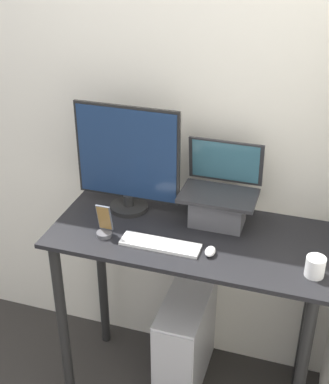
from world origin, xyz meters
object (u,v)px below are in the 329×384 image
(mouse, at_px, (210,251))
(computer_tower, at_px, (186,338))
(keyboard, at_px, (160,244))
(laptop, at_px, (219,202))
(monitor, at_px, (127,161))
(cell_phone, at_px, (104,226))

(mouse, distance_m, computer_tower, 0.77)
(computer_tower, bearing_deg, keyboard, -103.90)
(keyboard, distance_m, computer_tower, 0.75)
(laptop, bearing_deg, computer_tower, -171.92)
(monitor, xyz_separation_m, keyboard, (0.23, -0.24, -0.23))
(laptop, distance_m, keyboard, 0.32)
(computer_tower, bearing_deg, mouse, -56.82)
(laptop, relative_size, computer_tower, 0.67)
(mouse, xyz_separation_m, computer_tower, (-0.15, 0.23, -0.72))
(monitor, bearing_deg, keyboard, -46.49)
(laptop, bearing_deg, keyboard, -126.11)
(laptop, height_order, computer_tower, laptop)
(laptop, distance_m, computer_tower, 0.82)
(monitor, relative_size, mouse, 7.44)
(cell_phone, bearing_deg, keyboard, -0.37)
(laptop, xyz_separation_m, monitor, (-0.41, -0.01, 0.14))
(mouse, distance_m, cell_phone, 0.45)
(monitor, xyz_separation_m, cell_phone, (-0.02, -0.24, -0.19))
(monitor, distance_m, cell_phone, 0.31)
(laptop, height_order, mouse, laptop)
(cell_phone, relative_size, computer_tower, 0.28)
(keyboard, bearing_deg, monitor, 133.51)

